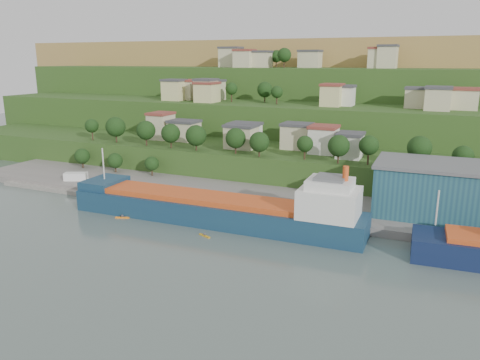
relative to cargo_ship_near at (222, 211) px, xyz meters
The scene contains 10 objects.
ground 10.54m from the cargo_ship_near, 110.31° to the right, with size 500.00×500.00×0.00m, color #485854.
quay 25.00m from the cargo_ship_near, 48.33° to the left, with size 220.00×26.00×4.00m, color slate.
pebble_beach 59.91m from the cargo_ship_near, 167.91° to the left, with size 40.00×18.00×2.40m, color slate.
hillside 159.31m from the cargo_ship_near, 91.27° to the left, with size 360.00×211.43×96.00m.
cargo_ship_near is the anchor object (origin of this frame).
warehouse 53.02m from the cargo_ship_near, 24.10° to the left, with size 31.27×19.45×12.80m.
caravan 57.68m from the cargo_ship_near, 168.19° to the left, with size 6.89×2.87×3.21m, color white.
dinghy 47.47m from the cargo_ship_near, 166.47° to the left, with size 4.31×1.61×0.86m, color silver.
kayak_orange 25.55m from the cargo_ship_near, 164.18° to the right, with size 3.56×1.84×0.89m.
kayak_yellow 9.98m from the cargo_ship_near, 87.96° to the right, with size 3.33×1.85×0.84m.
Camera 1 is at (51.14, -87.05, 38.62)m, focal length 35.00 mm.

